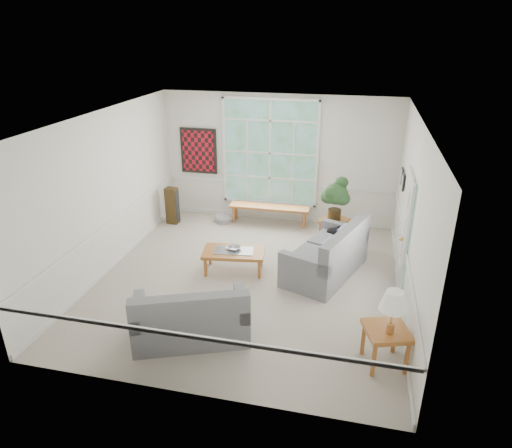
{
  "coord_description": "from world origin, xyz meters",
  "views": [
    {
      "loc": [
        1.8,
        -7.22,
        4.37
      ],
      "look_at": [
        0.1,
        0.2,
        1.05
      ],
      "focal_mm": 32.0,
      "sensor_mm": 36.0,
      "label": 1
    }
  ],
  "objects": [
    {
      "name": "wall_art",
      "position": [
        -1.95,
        2.95,
        1.6
      ],
      "size": [
        0.9,
        0.06,
        1.1
      ],
      "primitive_type": "cube",
      "color": "maroon",
      "rests_on": "wall_back"
    },
    {
      "name": "wall_front",
      "position": [
        0.0,
        -3.0,
        1.5
      ],
      "size": [
        5.5,
        0.02,
        3.0
      ],
      "primitive_type": "cube",
      "color": "white",
      "rests_on": "ground"
    },
    {
      "name": "floor_speaker",
      "position": [
        -2.4,
        2.18,
        0.44
      ],
      "size": [
        0.29,
        0.24,
        0.88
      ],
      "primitive_type": "cube",
      "rotation": [
        0.0,
        0.0,
        -0.09
      ],
      "color": "#392811",
      "rests_on": "floor"
    },
    {
      "name": "wall_left",
      "position": [
        -2.75,
        0.0,
        1.5
      ],
      "size": [
        0.02,
        6.0,
        3.0
      ],
      "primitive_type": "cube",
      "color": "white",
      "rests_on": "ground"
    },
    {
      "name": "cat",
      "position": [
        1.5,
        1.2,
        0.6
      ],
      "size": [
        0.42,
        0.42,
        0.16
      ],
      "primitive_type": "ellipsoid",
      "rotation": [
        0.0,
        0.0,
        -0.78
      ],
      "color": "black",
      "rests_on": "loveseat_right"
    },
    {
      "name": "wall_back",
      "position": [
        0.0,
        3.0,
        1.5
      ],
      "size": [
        5.5,
        0.02,
        3.0
      ],
      "primitive_type": "cube",
      "color": "white",
      "rests_on": "ground"
    },
    {
      "name": "pewter_bowl",
      "position": [
        -0.36,
        0.28,
        0.47
      ],
      "size": [
        0.4,
        0.4,
        0.08
      ],
      "primitive_type": "imported",
      "rotation": [
        0.0,
        0.0,
        -0.27
      ],
      "color": "#9F9FA4",
      "rests_on": "coffee_table"
    },
    {
      "name": "loveseat_right",
      "position": [
        1.37,
        0.53,
        0.51
      ],
      "size": [
        1.58,
        2.11,
        1.02
      ],
      "primitive_type": "cube",
      "rotation": [
        0.0,
        0.0,
        -0.36
      ],
      "color": "slate",
      "rests_on": "floor"
    },
    {
      "name": "ceiling",
      "position": [
        0.0,
        0.0,
        3.0
      ],
      "size": [
        5.5,
        6.0,
        0.02
      ],
      "primitive_type": "cube",
      "color": "white",
      "rests_on": "ground"
    },
    {
      "name": "coffee_table",
      "position": [
        -0.34,
        0.23,
        0.22
      ],
      "size": [
        1.24,
        0.79,
        0.43
      ],
      "primitive_type": "cube",
      "rotation": [
        0.0,
        0.0,
        0.14
      ],
      "color": "#AA622B",
      "rests_on": "floor"
    },
    {
      "name": "wall_frame_near",
      "position": [
        2.71,
        1.75,
        1.55
      ],
      "size": [
        0.04,
        0.26,
        0.32
      ],
      "primitive_type": "cube",
      "color": "black",
      "rests_on": "wall_right"
    },
    {
      "name": "entry_door",
      "position": [
        2.71,
        0.6,
        1.05
      ],
      "size": [
        0.08,
        0.9,
        2.1
      ],
      "primitive_type": "cube",
      "color": "white",
      "rests_on": "floor"
    },
    {
      "name": "side_table",
      "position": [
        2.4,
        -1.84,
        0.29
      ],
      "size": [
        0.72,
        0.72,
        0.58
      ],
      "primitive_type": "cube",
      "rotation": [
        0.0,
        0.0,
        0.32
      ],
      "color": "#AA622B",
      "rests_on": "floor"
    },
    {
      "name": "floor",
      "position": [
        0.0,
        0.0,
        -0.01
      ],
      "size": [
        5.5,
        6.0,
        0.01
      ],
      "primitive_type": "cube",
      "color": "#ABA192",
      "rests_on": "ground"
    },
    {
      "name": "door_sidelight",
      "position": [
        2.71,
        -0.03,
        1.15
      ],
      "size": [
        0.08,
        0.26,
        1.9
      ],
      "primitive_type": "cube",
      "color": "white",
      "rests_on": "wall_right"
    },
    {
      "name": "loveseat_front",
      "position": [
        -0.43,
        -1.87,
        0.46
      ],
      "size": [
        1.9,
        1.44,
        0.92
      ],
      "primitive_type": "cube",
      "rotation": [
        0.0,
        0.0,
        0.37
      ],
      "color": "slate",
      "rests_on": "floor"
    },
    {
      "name": "wall_right",
      "position": [
        2.75,
        0.0,
        1.5
      ],
      "size": [
        0.02,
        6.0,
        3.0
      ],
      "primitive_type": "cube",
      "color": "white",
      "rests_on": "ground"
    },
    {
      "name": "pet_bed",
      "position": [
        -1.23,
        2.55,
        0.07
      ],
      "size": [
        0.6,
        0.6,
        0.14
      ],
      "primitive_type": "cylinder",
      "rotation": [
        0.0,
        0.0,
        -0.33
      ],
      "color": "gray",
      "rests_on": "floor"
    },
    {
      "name": "window_bench",
      "position": [
        -0.14,
        2.65,
        0.22
      ],
      "size": [
        1.9,
        0.4,
        0.44
      ],
      "primitive_type": "cube",
      "rotation": [
        0.0,
        0.0,
        0.02
      ],
      "color": "#AA622B",
      "rests_on": "floor"
    },
    {
      "name": "wall_frame_far",
      "position": [
        2.71,
        2.15,
        1.55
      ],
      "size": [
        0.04,
        0.26,
        0.32
      ],
      "primitive_type": "cube",
      "color": "black",
      "rests_on": "wall_right"
    },
    {
      "name": "table_lamp",
      "position": [
        2.43,
        -1.92,
        0.91
      ],
      "size": [
        0.52,
        0.52,
        0.64
      ],
      "primitive_type": null,
      "rotation": [
        0.0,
        0.0,
        0.67
      ],
      "color": "silver",
      "rests_on": "side_table"
    },
    {
      "name": "end_table",
      "position": [
        1.42,
        1.98,
        0.27
      ],
      "size": [
        0.69,
        0.69,
        0.53
      ],
      "primitive_type": "cube",
      "rotation": [
        0.0,
        0.0,
        -0.36
      ],
      "color": "#AA622B",
      "rests_on": "floor"
    },
    {
      "name": "houseplant",
      "position": [
        1.42,
        1.96,
        1.01
      ],
      "size": [
        0.57,
        0.57,
        0.96
      ],
      "primitive_type": null,
      "rotation": [
        0.0,
        0.0,
        -0.02
      ],
      "color": "#264A23",
      "rests_on": "end_table"
    },
    {
      "name": "window_back",
      "position": [
        -0.2,
        2.96,
        1.65
      ],
      "size": [
        2.3,
        0.08,
        2.4
      ],
      "primitive_type": "cube",
      "color": "white",
      "rests_on": "wall_back"
    }
  ]
}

